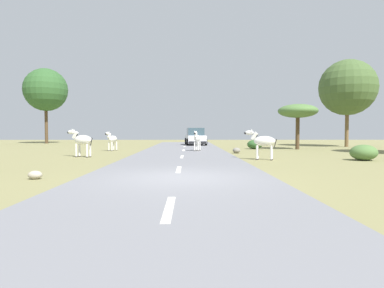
# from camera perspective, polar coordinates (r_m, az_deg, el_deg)

# --- Properties ---
(ground_plane) EXTENTS (90.00, 90.00, 0.00)m
(ground_plane) POSITION_cam_1_polar(r_m,az_deg,el_deg) (9.99, -2.01, -6.14)
(ground_plane) COLOR olive
(road) EXTENTS (6.00, 64.00, 0.05)m
(road) POSITION_cam_1_polar(r_m,az_deg,el_deg) (9.99, -2.68, -5.99)
(road) COLOR slate
(road) RESTS_ON ground_plane
(lane_markings) EXTENTS (0.16, 56.00, 0.01)m
(lane_markings) POSITION_cam_1_polar(r_m,az_deg,el_deg) (9.00, -2.91, -6.73)
(lane_markings) COLOR silver
(lane_markings) RESTS_ON road
(zebra_0) EXTENTS (0.62, 1.52, 1.45)m
(zebra_0) POSITION_cam_1_polar(r_m,az_deg,el_deg) (23.28, 0.88, 0.93)
(zebra_0) COLOR silver
(zebra_0) RESTS_ON road
(zebra_1) EXTENTS (1.58, 0.86, 1.57)m
(zebra_1) POSITION_cam_1_polar(r_m,az_deg,el_deg) (16.86, 12.29, 0.43)
(zebra_1) COLOR silver
(zebra_1) RESTS_ON ground_plane
(zebra_2) EXTENTS (1.63, 0.84, 1.60)m
(zebra_2) POSITION_cam_1_polar(r_m,az_deg,el_deg) (19.23, -18.80, 0.64)
(zebra_2) COLOR silver
(zebra_2) RESTS_ON ground_plane
(zebra_3) EXTENTS (0.73, 1.49, 1.45)m
(zebra_3) POSITION_cam_1_polar(r_m,az_deg,el_deg) (24.82, -13.86, 0.83)
(zebra_3) COLOR silver
(zebra_3) RESTS_ON ground_plane
(car_0) EXTENTS (2.26, 4.46, 1.74)m
(car_0) POSITION_cam_1_polar(r_m,az_deg,el_deg) (33.43, 0.62, 1.22)
(car_0) COLOR silver
(car_0) RESTS_ON road
(tree_0) EXTENTS (5.16, 5.16, 8.09)m
(tree_0) POSITION_cam_1_polar(r_m,az_deg,el_deg) (33.83, 25.63, 8.90)
(tree_0) COLOR brown
(tree_0) RESTS_ON ground_plane
(tree_3) EXTENTS (3.12, 3.12, 3.62)m
(tree_3) POSITION_cam_1_polar(r_m,az_deg,el_deg) (27.42, 18.07, 5.46)
(tree_3) COLOR #4C3823
(tree_3) RESTS_ON ground_plane
(tree_4) EXTENTS (5.01, 5.01, 8.86)m
(tree_4) POSITION_cam_1_polar(r_m,az_deg,el_deg) (42.56, -24.29, 8.64)
(tree_4) COLOR #4C3823
(tree_4) RESTS_ON ground_plane
(bush_2) EXTENTS (1.32, 1.19, 0.79)m
(bush_2) POSITION_cam_1_polar(r_m,az_deg,el_deg) (18.29, 27.90, -1.33)
(bush_2) COLOR #4C7038
(bush_2) RESTS_ON ground_plane
(bush_3) EXTENTS (1.25, 1.13, 0.75)m
(bush_3) POSITION_cam_1_polar(r_m,az_deg,el_deg) (27.00, 10.98, -0.07)
(bush_3) COLOR #2D5628
(bush_3) RESTS_ON ground_plane
(rock_0) EXTENTS (0.50, 0.51, 0.37)m
(rock_0) POSITION_cam_1_polar(r_m,az_deg,el_deg) (21.66, 7.81, -1.12)
(rock_0) COLOR gray
(rock_0) RESTS_ON ground_plane
(rock_2) EXTENTS (0.42, 0.33, 0.26)m
(rock_2) POSITION_cam_1_polar(r_m,az_deg,el_deg) (11.00, -25.83, -4.91)
(rock_2) COLOR #A89E8C
(rock_2) RESTS_ON ground_plane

